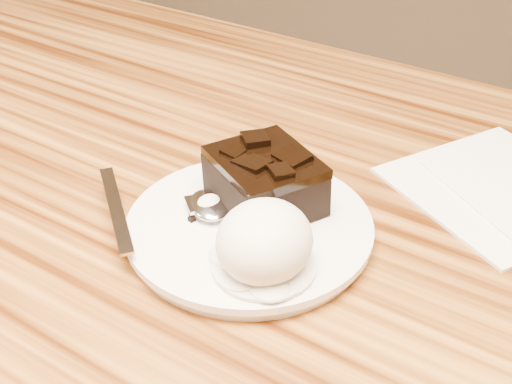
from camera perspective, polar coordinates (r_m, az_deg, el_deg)
The scene contains 10 objects.
plate at distance 0.55m, azimuth -0.58°, elevation -3.25°, with size 0.20×0.20×0.02m, color white.
brownie at distance 0.55m, azimuth 0.76°, elevation 0.66°, with size 0.08×0.07×0.04m, color black.
ice_cream_scoop at distance 0.48m, azimuth 0.72°, elevation -4.21°, with size 0.07×0.07×0.06m, color white.
melt_puddle at distance 0.50m, azimuth 0.70°, elevation -6.33°, with size 0.08×0.08×0.00m, color white.
spoon at distance 0.55m, azimuth -4.03°, elevation -1.25°, with size 0.03×0.18×0.01m, color silver, non-canonical shape.
napkin at distance 0.64m, azimuth 20.13°, elevation 0.37°, with size 0.17×0.17×0.01m, color white.
crumb_a at distance 0.50m, azimuth -0.93°, elevation -5.69°, with size 0.01×0.01×0.00m, color black.
crumb_b at distance 0.55m, azimuth -5.42°, elevation -1.82°, with size 0.01×0.01×0.00m, color black.
crumb_c at distance 0.53m, azimuth 3.35°, elevation -3.10°, with size 0.01×0.00×0.00m, color black.
crumb_d at distance 0.54m, azimuth -5.49°, elevation -2.32°, with size 0.01×0.01×0.00m, color black.
Camera 1 is at (0.32, -0.36, 1.09)m, focal length 46.97 mm.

